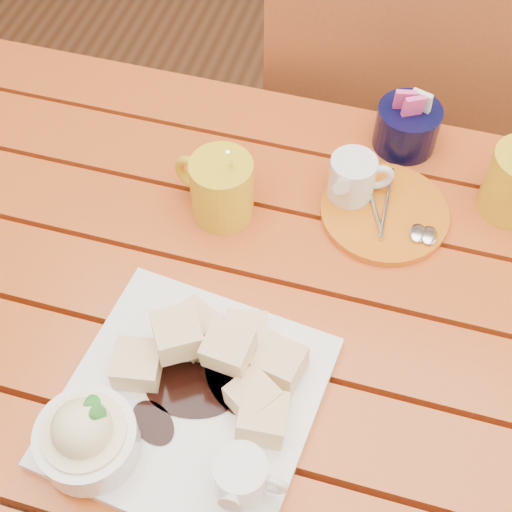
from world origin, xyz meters
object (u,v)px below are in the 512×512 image
(table, at_px, (218,348))
(orange_saucer, at_px, (385,213))
(dessert_plate, at_px, (171,406))
(coffee_mug_left, at_px, (220,187))
(chair_far, at_px, (379,130))

(table, distance_m, orange_saucer, 0.29)
(table, distance_m, dessert_plate, 0.20)
(coffee_mug_left, distance_m, orange_saucer, 0.22)
(dessert_plate, height_order, coffee_mug_left, coffee_mug_left)
(coffee_mug_left, bearing_deg, dessert_plate, -64.77)
(dessert_plate, bearing_deg, table, 90.18)
(dessert_plate, distance_m, orange_saucer, 0.39)
(table, height_order, chair_far, chair_far)
(dessert_plate, distance_m, coffee_mug_left, 0.30)
(table, bearing_deg, dessert_plate, -89.82)
(table, distance_m, coffee_mug_left, 0.22)
(table, xyz_separation_m, orange_saucer, (0.18, 0.20, 0.11))
(dessert_plate, bearing_deg, orange_saucer, 63.04)
(table, relative_size, chair_far, 1.30)
(coffee_mug_left, relative_size, orange_saucer, 0.80)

